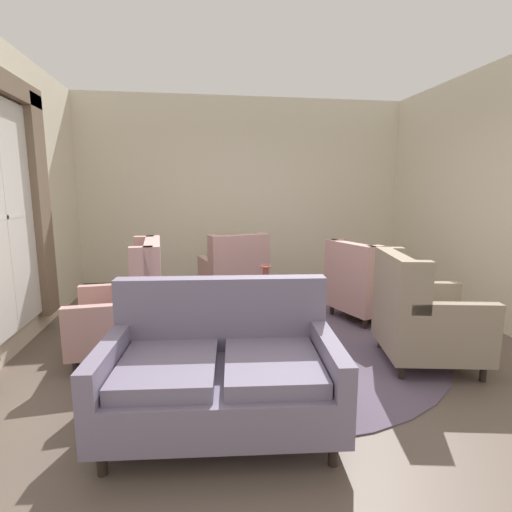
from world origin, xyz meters
TOP-DOWN VIEW (x-y plane):
  - ground at (0.00, 0.00)m, footprint 7.88×7.88m
  - wall_back at (0.00, 2.82)m, footprint 5.38×0.08m
  - wall_left at (-2.61, 0.84)m, footprint 0.08×3.94m
  - wall_right at (2.61, 0.84)m, footprint 0.08×3.94m
  - baseboard_back at (0.00, 2.76)m, footprint 5.22×0.03m
  - area_rug at (0.00, 0.30)m, footprint 3.42×3.42m
  - window_with_curtains at (-2.51, 0.36)m, footprint 0.12×1.80m
  - coffee_table at (-0.09, 0.13)m, footprint 0.93×0.93m
  - porcelain_vase at (-0.14, 0.10)m, footprint 0.16×0.16m
  - settee at (-0.66, -1.12)m, footprint 1.60×1.05m
  - armchair_near_sideboard at (1.21, -0.43)m, footprint 0.98×0.97m
  - armchair_foreground_right at (-0.30, 1.60)m, footprint 0.93×0.94m
  - armchair_near_window at (-1.46, 0.19)m, footprint 0.90×0.93m
  - armchair_beside_settee at (1.24, 0.85)m, footprint 1.05×0.99m
  - side_table at (1.20, 0.81)m, footprint 0.58×0.58m

SIDE VIEW (x-z plane):
  - ground at x=0.00m, z-range 0.00..0.00m
  - area_rug at x=0.00m, z-range 0.00..0.01m
  - baseboard_back at x=0.00m, z-range 0.00..0.12m
  - settee at x=-0.66m, z-range -0.08..0.88m
  - armchair_beside_settee at x=1.24m, z-range -0.07..0.90m
  - coffee_table at x=-0.09m, z-range 0.17..0.67m
  - armchair_near_sideboard at x=1.21m, z-range -0.08..0.95m
  - armchair_foreground_right at x=-0.30m, z-range -0.07..0.95m
  - side_table at x=1.20m, z-range 0.08..0.81m
  - armchair_near_window at x=-1.46m, z-range -0.10..1.01m
  - porcelain_vase at x=-0.14m, z-range 0.48..0.83m
  - window_with_curtains at x=-2.51m, z-range 0.26..2.72m
  - wall_back at x=0.00m, z-range 0.00..3.01m
  - wall_left at x=-2.61m, z-range 0.00..3.01m
  - wall_right at x=2.61m, z-range 0.00..3.01m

